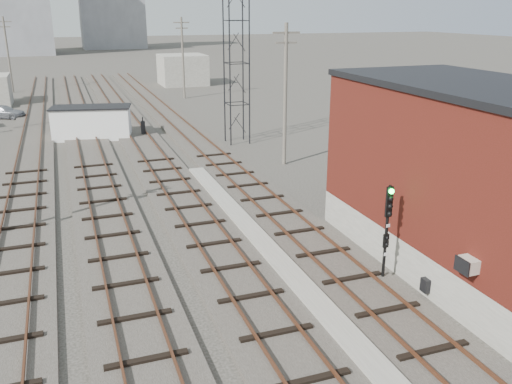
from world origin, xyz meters
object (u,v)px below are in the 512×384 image
signal_mast (387,227)px  site_trailer (92,122)px  switch_stand (143,128)px  car_grey (3,112)px

signal_mast → site_trailer: bearing=106.7°
signal_mast → site_trailer: (-8.60, 28.65, -0.91)m
switch_stand → signal_mast: bearing=-73.9°
signal_mast → car_grey: size_ratio=0.92×
signal_mast → site_trailer: signal_mast is taller
switch_stand → site_trailer: 3.98m
site_trailer → car_grey: 13.80m
switch_stand → car_grey: (-11.29, 12.19, -0.08)m
site_trailer → car_grey: (-7.39, 11.64, -0.69)m
car_grey → signal_mast: bearing=-133.2°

